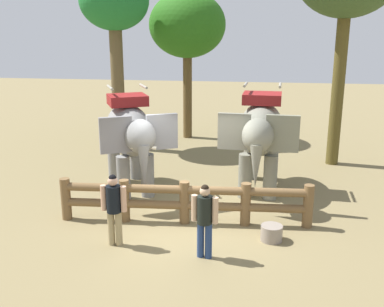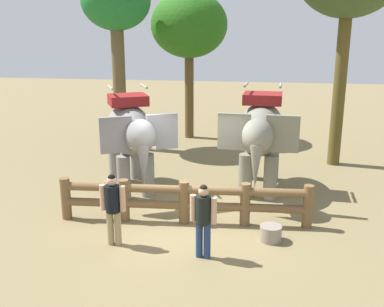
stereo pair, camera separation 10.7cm
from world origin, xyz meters
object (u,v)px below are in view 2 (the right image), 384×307
object	(u,v)px
elephant_near_left	(131,133)
elephant_center	(261,133)
log_fence	(184,199)
tree_far_left	(189,26)
tourist_woman_in_black	(113,205)
tourist_man_in_blue	(203,216)
tree_far_right	(116,7)
feed_bucket	(271,233)

from	to	relation	value
elephant_near_left	elephant_center	distance (m)	3.66
log_fence	tree_far_left	world-z (taller)	tree_far_left
tourist_woman_in_black	tree_far_left	world-z (taller)	tree_far_left
log_fence	tourist_man_in_blue	size ratio (longest dim) A/B	3.83
elephant_near_left	tree_far_right	bearing A→B (deg)	110.92
elephant_near_left	tree_far_right	size ratio (longest dim) A/B	0.54
elephant_center	tourist_man_in_blue	distance (m)	4.37
tourist_woman_in_black	tree_far_right	distance (m)	9.45
elephant_center	elephant_near_left	bearing A→B (deg)	-171.75
log_fence	tree_far_right	bearing A→B (deg)	118.67
tree_far_left	tree_far_right	bearing A→B (deg)	-138.50
log_fence	tourist_woman_in_black	size ratio (longest dim) A/B	3.77
log_fence	tree_far_right	world-z (taller)	tree_far_right
tourist_woman_in_black	feed_bucket	world-z (taller)	tourist_woman_in_black
tourist_man_in_blue	elephant_near_left	bearing A→B (deg)	125.07
elephant_center	tourist_man_in_blue	size ratio (longest dim) A/B	2.26
log_fence	elephant_near_left	size ratio (longest dim) A/B	1.71
tree_far_right	feed_bucket	xyz separation A→B (m)	(5.72, -7.34, -5.11)
elephant_near_left	tourist_man_in_blue	xyz separation A→B (m)	(2.55, -3.63, -0.78)
elephant_center	tourist_woman_in_black	xyz separation A→B (m)	(-3.05, -3.89, -0.79)
elephant_near_left	tourist_man_in_blue	bearing A→B (deg)	-54.93
elephant_center	feed_bucket	xyz separation A→B (m)	(0.31, -3.18, -1.55)
tourist_man_in_blue	tree_far_left	size ratio (longest dim) A/B	0.26
elephant_center	feed_bucket	world-z (taller)	elephant_center
log_fence	feed_bucket	bearing A→B (deg)	-17.34
tourist_man_in_blue	tree_far_right	distance (m)	10.35
feed_bucket	tourist_woman_in_black	bearing A→B (deg)	-168.12
log_fence	elephant_center	size ratio (longest dim) A/B	1.70
tourist_woman_in_black	tree_far_left	distance (m)	10.79
elephant_center	tourist_man_in_blue	xyz separation A→B (m)	(-1.07, -4.16, -0.81)
tourist_woman_in_black	tree_far_right	size ratio (longest dim) A/B	0.24
elephant_near_left	feed_bucket	distance (m)	4.98
log_fence	elephant_center	bearing A→B (deg)	55.38
elephant_near_left	tourist_man_in_blue	world-z (taller)	elephant_near_left
elephant_center	tree_far_left	distance (m)	7.53
log_fence	elephant_near_left	distance (m)	2.96
tourist_woman_in_black	feed_bucket	size ratio (longest dim) A/B	3.32
elephant_center	tree_far_right	bearing A→B (deg)	142.49
elephant_center	feed_bucket	size ratio (longest dim) A/B	7.39
elephant_near_left	feed_bucket	size ratio (longest dim) A/B	7.32
tree_far_right	elephant_center	bearing A→B (deg)	-37.51
elephant_near_left	tourist_man_in_blue	size ratio (longest dim) A/B	2.24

